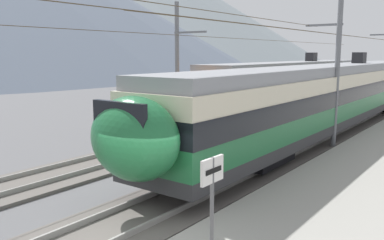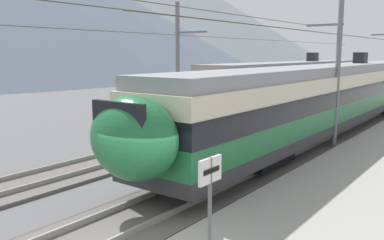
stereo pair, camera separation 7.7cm
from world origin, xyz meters
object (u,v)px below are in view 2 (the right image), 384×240
train_near_platform (332,94)px  platform_sign (210,187)px  catenary_mast_mid (336,65)px  train_far_track (291,84)px  catenary_mast_far_side (180,65)px

train_near_platform → platform_sign: (-16.62, -3.24, -0.30)m
train_near_platform → platform_sign: size_ratio=14.77×
train_near_platform → catenary_mast_mid: catenary_mast_mid is taller
catenary_mast_mid → platform_sign: size_ratio=21.74×
catenary_mast_mid → train_far_track: bearing=32.9°
catenary_mast_mid → train_near_platform: bearing=19.7°
catenary_mast_mid → catenary_mast_far_side: 8.26m
catenary_mast_mid → platform_sign: (-12.92, -1.92, -2.02)m
train_far_track → platform_sign: size_ratio=11.11×
catenary_mast_far_side → platform_sign: bearing=-138.9°
train_far_track → catenary_mast_far_side: catenary_mast_far_side is taller
train_near_platform → catenary_mast_far_side: catenary_mast_far_side is taller
catenary_mast_mid → catenary_mast_far_side: (-1.37, 8.15, -0.13)m
catenary_mast_mid → catenary_mast_far_side: catenary_mast_mid is taller
train_near_platform → platform_sign: bearing=-169.0°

